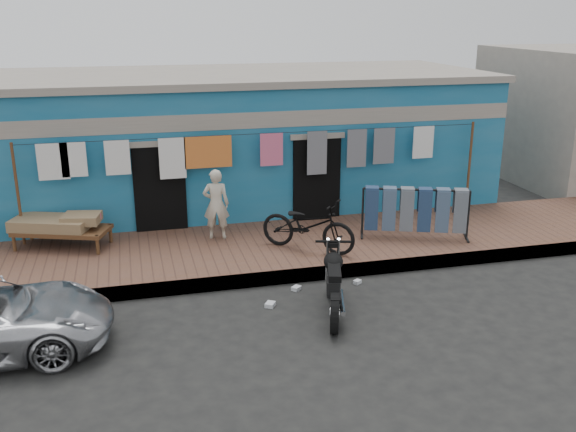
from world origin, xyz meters
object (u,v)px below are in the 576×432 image
object	(u,v)px
motorcycle	(334,282)
jeans_rack	(415,212)
charpoy	(62,231)
bicycle	(308,220)
seated_person	(216,204)

from	to	relation	value
motorcycle	jeans_rack	bearing A→B (deg)	59.96
charpoy	motorcycle	bearing A→B (deg)	-39.46
bicycle	jeans_rack	bearing A→B (deg)	-46.21
seated_person	bicycle	size ratio (longest dim) A/B	0.76
seated_person	bicycle	xyz separation A→B (m)	(1.65, -1.15, -0.11)
seated_person	charpoy	world-z (taller)	seated_person
seated_person	motorcycle	distance (m)	3.78
motorcycle	charpoy	world-z (taller)	motorcycle
motorcycle	bicycle	bearing A→B (deg)	100.53
seated_person	bicycle	distance (m)	2.02
bicycle	charpoy	xyz separation A→B (m)	(-4.73, 1.40, -0.31)
seated_person	jeans_rack	xyz separation A→B (m)	(4.03, -0.96, -0.19)
motorcycle	jeans_rack	distance (m)	3.62
bicycle	jeans_rack	distance (m)	2.39
charpoy	jeans_rack	xyz separation A→B (m)	(7.11, -1.21, 0.22)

